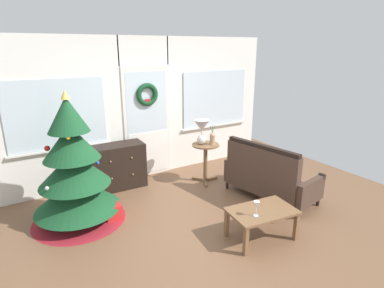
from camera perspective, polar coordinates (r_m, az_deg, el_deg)
The scene contains 11 objects.
ground_plane at distance 4.58m, azimuth 3.18°, elevation -13.93°, with size 6.76×6.76×0.00m, color brown.
back_wall_with_door at distance 5.84m, azimuth -8.38°, elevation 6.38°, with size 5.20×0.19×2.55m.
christmas_tree at distance 4.60m, azimuth -20.52°, elevation -5.30°, with size 1.28×1.28×1.85m.
dresser_cabinet at distance 5.59m, azimuth -13.26°, elevation -3.94°, with size 0.91×0.46×0.78m.
settee_sofa at distance 5.18m, azimuth 13.52°, elevation -5.87°, with size 0.93×1.56×0.96m.
side_table at distance 5.62m, azimuth 2.46°, elevation -2.08°, with size 0.50×0.48×0.72m.
table_lamp at distance 5.48m, azimuth 1.77°, elevation 2.80°, with size 0.28×0.28×0.44m.
flower_vase at distance 5.53m, azimuth 3.71°, elevation 1.11°, with size 0.11×0.10×0.35m.
coffee_table at distance 4.17m, azimuth 12.54°, elevation -12.29°, with size 0.90×0.62×0.40m.
wine_glass at distance 3.93m, azimuth 11.62°, elevation -10.85°, with size 0.08×0.08×0.20m.
gift_box at distance 4.71m, azimuth -14.11°, elevation -11.91°, with size 0.23×0.20×0.23m, color red.
Camera 1 is at (-2.26, -3.20, 2.37)m, focal length 29.41 mm.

